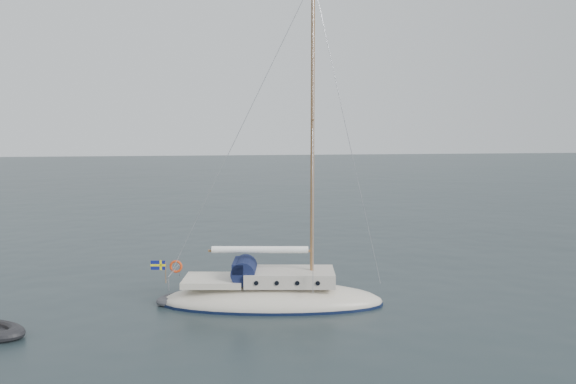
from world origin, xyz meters
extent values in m
plane|color=black|center=(0.00, 0.00, 0.00)|extent=(300.00, 300.00, 0.00)
ellipsoid|color=beige|center=(-1.53, -1.60, 0.16)|extent=(9.83, 3.06, 1.64)
cube|color=beige|center=(-0.76, -1.60, 1.29)|extent=(3.93, 2.08, 0.60)
cube|color=beige|center=(-4.15, -1.60, 1.11)|extent=(2.62, 2.08, 0.27)
cylinder|color=#12193B|center=(-2.78, -1.60, 1.59)|extent=(1.05, 1.80, 1.05)
cube|color=#12193B|center=(-3.00, -1.60, 1.81)|extent=(0.49, 1.80, 0.44)
cylinder|color=#9B6A3C|center=(0.22, -1.60, 7.54)|extent=(0.16, 0.16, 13.11)
cylinder|color=#9B6A3C|center=(0.22, -1.60, 8.19)|extent=(0.05, 2.40, 0.05)
cylinder|color=#9B6A3C|center=(-2.07, -1.60, 2.46)|extent=(4.59, 0.11, 0.11)
cylinder|color=white|center=(-2.07, -1.60, 2.51)|extent=(4.27, 0.31, 0.31)
cylinder|color=#9C9CA4|center=(-5.90, -1.60, 1.58)|extent=(0.04, 2.40, 0.04)
torus|color=red|center=(-5.95, -0.94, 1.58)|extent=(0.59, 0.11, 0.59)
cylinder|color=#9B6A3C|center=(-6.28, -1.60, 1.47)|extent=(0.03, 0.03, 0.98)
cube|color=navy|center=(-6.61, -1.60, 1.80)|extent=(0.66, 0.02, 0.42)
cube|color=yellow|center=(-6.61, -1.60, 1.80)|extent=(0.68, 0.03, 0.10)
cube|color=yellow|center=(-6.49, -1.60, 1.80)|extent=(0.10, 0.03, 0.44)
cylinder|color=black|center=(-2.18, -0.55, 1.29)|extent=(0.20, 0.07, 0.20)
cylinder|color=black|center=(-2.18, -2.65, 1.29)|extent=(0.20, 0.07, 0.20)
cylinder|color=black|center=(-1.31, -0.55, 1.29)|extent=(0.20, 0.07, 0.20)
cylinder|color=black|center=(-1.31, -2.65, 1.29)|extent=(0.20, 0.07, 0.20)
cylinder|color=black|center=(-0.43, -0.55, 1.29)|extent=(0.20, 0.07, 0.20)
cylinder|color=black|center=(-0.43, -2.65, 1.29)|extent=(0.20, 0.07, 0.20)
cylinder|color=black|center=(0.44, -0.55, 1.29)|extent=(0.20, 0.07, 0.20)
cylinder|color=black|center=(0.44, -2.65, 1.29)|extent=(0.20, 0.07, 0.20)
cube|color=#444448|center=(-5.31, -0.55, 0.12)|extent=(1.71, 0.70, 0.10)
camera|label=1|loc=(-4.77, -25.73, 7.76)|focal=35.00mm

